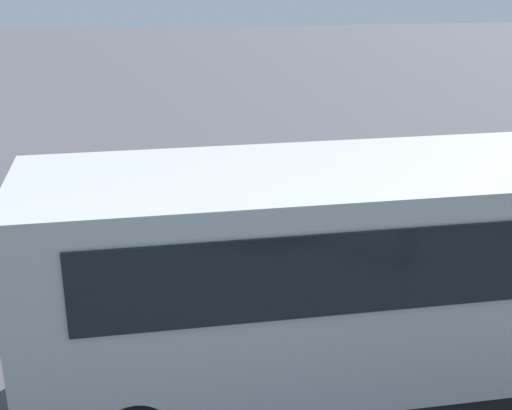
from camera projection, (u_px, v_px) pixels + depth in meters
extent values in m
plane|color=#4C4C51|center=(272.00, 249.00, 14.33)|extent=(80.00, 80.00, 0.00)
cube|color=silver|center=(371.00, 266.00, 9.33)|extent=(9.23, 2.92, 2.80)
cube|color=black|center=(15.00, 252.00, 8.39)|extent=(0.16, 2.10, 1.23)
cube|color=black|center=(346.00, 195.00, 10.30)|extent=(7.66, 0.39, 1.01)
cube|color=black|center=(411.00, 269.00, 7.96)|extent=(7.66, 0.39, 1.01)
cube|color=#1959B2|center=(342.00, 263.00, 10.69)|extent=(8.02, 0.40, 0.28)
cube|color=black|center=(365.00, 369.00, 9.90)|extent=(8.49, 2.68, 0.45)
torus|color=black|center=(134.00, 332.00, 10.32)|extent=(1.01, 0.37, 1.00)
cylinder|color=black|center=(384.00, 267.00, 12.43)|extent=(0.15, 0.15, 0.78)
cube|color=black|center=(383.00, 288.00, 12.62)|extent=(0.17, 0.28, 0.10)
cylinder|color=black|center=(393.00, 268.00, 12.41)|extent=(0.15, 0.15, 0.78)
cube|color=black|center=(392.00, 288.00, 12.60)|extent=(0.17, 0.28, 0.10)
cube|color=maroon|center=(392.00, 231.00, 12.17)|extent=(0.44, 0.38, 0.65)
cylinder|color=maroon|center=(378.00, 229.00, 12.20)|extent=(0.11, 0.11, 0.62)
sphere|color=tan|center=(377.00, 245.00, 12.31)|extent=(0.11, 0.11, 0.09)
cylinder|color=maroon|center=(406.00, 231.00, 12.13)|extent=(0.11, 0.11, 0.62)
sphere|color=tan|center=(404.00, 247.00, 12.24)|extent=(0.11, 0.11, 0.09)
sphere|color=tan|center=(393.00, 206.00, 12.01)|extent=(0.29, 0.29, 0.23)
cylinder|color=black|center=(323.00, 266.00, 12.49)|extent=(0.14, 0.14, 0.77)
cube|color=black|center=(322.00, 286.00, 12.68)|extent=(0.14, 0.27, 0.10)
cylinder|color=black|center=(332.00, 266.00, 12.49)|extent=(0.14, 0.14, 0.77)
cube|color=black|center=(331.00, 286.00, 12.67)|extent=(0.14, 0.27, 0.10)
cube|color=silver|center=(329.00, 229.00, 12.24)|extent=(0.42, 0.34, 0.64)
cylinder|color=silver|center=(315.00, 228.00, 12.24)|extent=(0.10, 0.10, 0.61)
sphere|color=tan|center=(315.00, 244.00, 12.35)|extent=(0.10, 0.10, 0.09)
cylinder|color=silver|center=(343.00, 229.00, 12.23)|extent=(0.10, 0.10, 0.61)
sphere|color=tan|center=(342.00, 245.00, 12.33)|extent=(0.10, 0.10, 0.09)
sphere|color=tan|center=(330.00, 205.00, 12.08)|extent=(0.27, 0.27, 0.23)
cylinder|color=black|center=(258.00, 267.00, 12.49)|extent=(0.13, 0.13, 0.74)
cube|color=black|center=(257.00, 286.00, 12.67)|extent=(0.13, 0.27, 0.10)
cylinder|color=black|center=(267.00, 266.00, 12.53)|extent=(0.13, 0.13, 0.74)
cube|color=black|center=(266.00, 285.00, 12.70)|extent=(0.13, 0.27, 0.10)
cube|color=#3F594C|center=(262.00, 232.00, 12.27)|extent=(0.41, 0.32, 0.62)
cylinder|color=#3F594C|center=(249.00, 232.00, 12.21)|extent=(0.10, 0.10, 0.59)
sphere|color=tan|center=(249.00, 248.00, 12.31)|extent=(0.10, 0.10, 0.09)
cylinder|color=#3F594C|center=(276.00, 230.00, 12.32)|extent=(0.10, 0.10, 0.59)
sphere|color=tan|center=(275.00, 245.00, 12.42)|extent=(0.10, 0.10, 0.09)
sphere|color=tan|center=(262.00, 209.00, 12.11)|extent=(0.25, 0.25, 0.22)
torus|color=black|center=(295.00, 301.00, 11.62)|extent=(0.61, 0.22, 0.60)
cylinder|color=silver|center=(295.00, 301.00, 11.62)|extent=(0.13, 0.12, 0.12)
torus|color=black|center=(382.00, 302.00, 11.60)|extent=(0.61, 0.22, 0.60)
cylinder|color=silver|center=(382.00, 302.00, 11.60)|extent=(0.14, 0.14, 0.12)
cylinder|color=silver|center=(298.00, 282.00, 11.49)|extent=(0.32, 0.10, 0.67)
cube|color=#198C33|center=(335.00, 284.00, 11.49)|extent=(0.87, 0.40, 0.36)
cube|color=black|center=(364.00, 281.00, 11.47)|extent=(0.55, 0.29, 0.20)
cylinder|color=silver|center=(357.00, 299.00, 11.43)|extent=(0.46, 0.14, 0.08)
cylinder|color=black|center=(302.00, 266.00, 11.39)|extent=(0.12, 0.58, 0.04)
torus|color=black|center=(151.00, 207.00, 15.73)|extent=(0.61, 0.19, 0.60)
cylinder|color=silver|center=(151.00, 207.00, 15.73)|extent=(0.13, 0.11, 0.12)
torus|color=black|center=(99.00, 169.00, 15.16)|extent=(0.86, 0.21, 0.85)
cylinder|color=silver|center=(99.00, 169.00, 15.16)|extent=(0.13, 0.13, 0.12)
cylinder|color=silver|center=(159.00, 194.00, 15.67)|extent=(0.66, 0.12, 0.35)
cube|color=red|center=(137.00, 179.00, 15.43)|extent=(0.88, 0.36, 0.84)
cube|color=black|center=(122.00, 165.00, 15.24)|extent=(0.54, 0.27, 0.50)
cylinder|color=silver|center=(118.00, 175.00, 15.44)|extent=(0.39, 0.12, 0.36)
cylinder|color=black|center=(166.00, 183.00, 15.61)|extent=(0.09, 0.58, 0.04)
cube|color=black|center=(143.00, 167.00, 15.37)|extent=(0.53, 0.39, 0.54)
sphere|color=#0C59B2|center=(163.00, 172.00, 15.51)|extent=(0.28, 0.28, 0.26)
cylinder|color=black|center=(154.00, 178.00, 15.32)|extent=(0.46, 0.13, 0.15)
cylinder|color=black|center=(128.00, 176.00, 15.18)|extent=(0.35, 0.13, 0.36)
cylinder|color=black|center=(153.00, 173.00, 15.65)|extent=(0.46, 0.13, 0.15)
cylinder|color=black|center=(127.00, 171.00, 15.50)|extent=(0.35, 0.13, 0.36)
cube|color=orange|center=(235.00, 211.00, 16.33)|extent=(0.34, 0.34, 0.03)
cone|color=orange|center=(235.00, 198.00, 16.22)|extent=(0.26, 0.26, 0.60)
cylinder|color=white|center=(235.00, 199.00, 16.23)|extent=(0.19, 0.19, 0.07)
cube|color=white|center=(395.00, 222.00, 15.69)|extent=(0.31, 4.19, 0.01)
cube|color=white|center=(280.00, 228.00, 15.37)|extent=(0.31, 4.18, 0.01)
cube|color=white|center=(161.00, 234.00, 15.06)|extent=(0.28, 3.73, 0.01)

